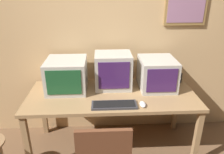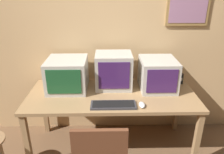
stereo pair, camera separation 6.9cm
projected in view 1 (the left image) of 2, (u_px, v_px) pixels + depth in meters
wall_back at (110, 35)px, 2.65m from camera, size 8.00×0.08×2.60m
desk at (112, 99)px, 2.46m from camera, size 1.86×0.79×0.74m
monitor_left at (67, 75)px, 2.48m from camera, size 0.44×0.46×0.36m
monitor_center at (113, 71)px, 2.53m from camera, size 0.41×0.35×0.41m
monitor_right at (157, 73)px, 2.52m from camera, size 0.40×0.45×0.35m
keyboard_main at (114, 105)px, 2.19m from camera, size 0.45×0.17×0.03m
mouse_near_keyboard at (143, 104)px, 2.19m from camera, size 0.06×0.12×0.03m
desk_clock at (178, 78)px, 2.69m from camera, size 0.09×0.05×0.13m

